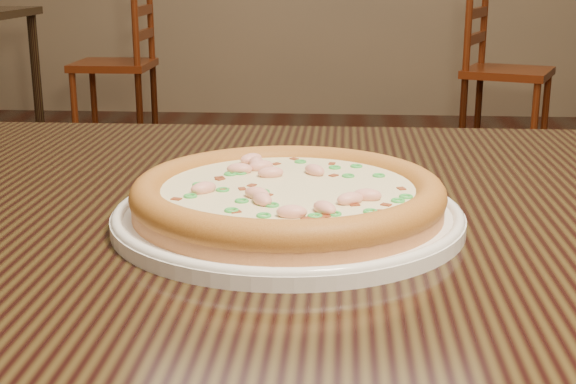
# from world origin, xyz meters

# --- Properties ---
(hero_table) EXTENTS (1.20, 0.80, 0.75)m
(hero_table) POSITION_xyz_m (0.23, -0.12, 0.65)
(hero_table) COLOR black
(hero_table) RESTS_ON ground
(plate) EXTENTS (0.31, 0.31, 0.02)m
(plate) POSITION_xyz_m (0.11, -0.17, 0.76)
(plate) COLOR white
(plate) RESTS_ON hero_table
(pizza) EXTENTS (0.28, 0.28, 0.03)m
(pizza) POSITION_xyz_m (0.11, -0.17, 0.78)
(pizza) COLOR #C9894B
(pizza) RESTS_ON plate
(chair_b) EXTENTS (0.42, 0.42, 0.95)m
(chair_b) POSITION_xyz_m (-1.07, 3.57, 0.44)
(chair_b) COLOR #60210B
(chair_b) RESTS_ON ground
(chair_c) EXTENTS (0.54, 0.54, 0.95)m
(chair_c) POSITION_xyz_m (0.96, 3.42, 0.44)
(chair_c) COLOR #60210B
(chair_c) RESTS_ON ground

